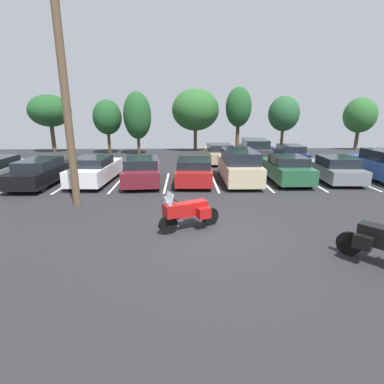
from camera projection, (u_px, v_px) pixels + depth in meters
ground at (211, 235)px, 9.71m from camera, size 44.00×44.00×0.10m
motorcycle_touring at (188, 211)px, 9.87m from camera, size 2.07×1.27×1.39m
parking_stripes at (191, 182)px, 16.62m from camera, size 24.60×4.73×0.01m
car_black at (42, 172)px, 15.92m from camera, size 1.94×4.94×1.41m
car_white at (96, 170)px, 16.34m from camera, size 2.12×4.84×1.48m
car_maroon at (142, 171)px, 16.13m from camera, size 2.24×4.43×1.45m
car_red at (194, 171)px, 16.32m from camera, size 2.07×4.48×1.38m
car_champagne at (239, 166)px, 16.48m from camera, size 1.87×4.90×1.80m
car_green at (286, 169)px, 16.63m from camera, size 1.89×4.53×1.48m
car_grey at (334, 169)px, 16.85m from camera, size 2.16×4.58×1.42m
car_blue at (383, 165)px, 16.90m from camera, size 2.00×4.59×1.75m
car_far_tan at (219, 153)px, 22.80m from camera, size 2.12×4.99×1.42m
car_far_charcoal at (254, 151)px, 22.66m from camera, size 2.11×4.86×1.79m
car_far_navy at (289, 154)px, 22.74m from camera, size 2.14×4.99×1.37m
utility_pole at (66, 98)px, 11.45m from camera, size 1.71×0.81×8.58m
tree_right at (107, 117)px, 26.31m from camera, size 2.53×2.53×4.83m
tree_left at (360, 115)px, 29.23m from camera, size 3.13×3.13×5.13m
tree_center_left at (284, 114)px, 27.59m from camera, size 2.88×2.88×5.19m
tree_rear at (195, 110)px, 28.38m from camera, size 4.54×4.54×5.89m
tree_far_left at (137, 116)px, 25.86m from camera, size 2.44×2.44×5.50m
tree_center at (239, 108)px, 27.40m from camera, size 2.40×2.40×6.00m
tree_far_right at (50, 111)px, 27.21m from camera, size 3.81×3.81×5.31m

